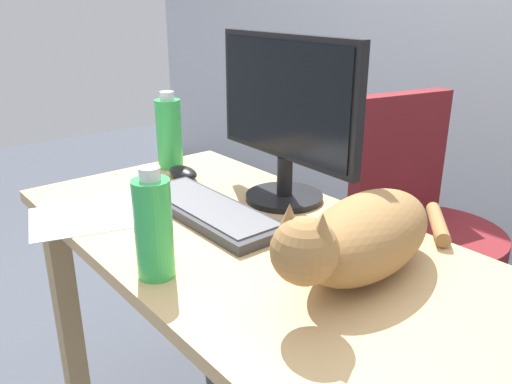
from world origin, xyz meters
name	(u,v)px	position (x,y,z in m)	size (l,w,h in m)	color
desk	(273,297)	(0.00, 0.00, 0.62)	(1.39, 0.63, 0.74)	tan
office_chair	(418,262)	(-0.10, 0.72, 0.42)	(0.49, 0.48, 0.95)	black
monitor	(285,114)	(-0.19, 0.20, 0.97)	(0.48, 0.20, 0.41)	black
keyboard	(208,210)	(-0.23, -0.01, 0.75)	(0.44, 0.15, 0.03)	#333338
cat	(362,236)	(0.19, 0.05, 0.82)	(0.25, 0.61, 0.20)	olive
computer_mouse	(183,173)	(-0.50, 0.09, 0.76)	(0.11, 0.06, 0.04)	black
paper_sheet	(95,216)	(-0.40, -0.22, 0.74)	(0.21, 0.30, 0.00)	white
water_bottle	(154,227)	(-0.05, -0.25, 0.84)	(0.07, 0.07, 0.22)	green
spray_bottle	(169,133)	(-0.62, 0.12, 0.85)	(0.08, 0.08, 0.23)	green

